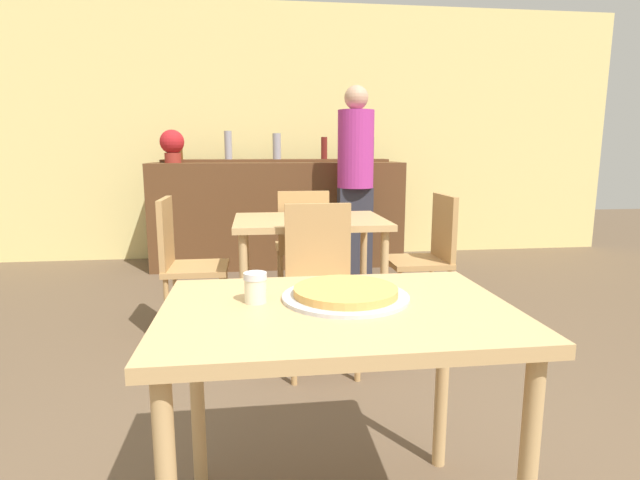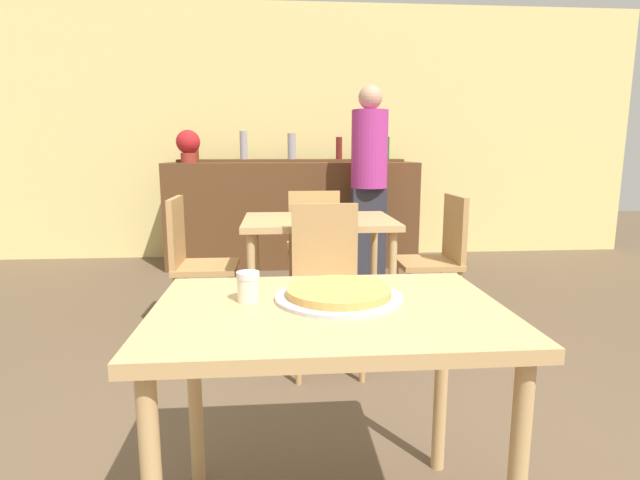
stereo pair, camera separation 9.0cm
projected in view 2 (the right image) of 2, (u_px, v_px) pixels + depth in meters
wall_back at (291, 133)px, 5.64m from camera, size 8.00×0.05×2.80m
dining_table_near at (329, 336)px, 1.49m from camera, size 1.04×0.73×0.77m
dining_table_far at (319, 233)px, 3.30m from camera, size 0.98×0.72×0.78m
bar_counter at (293, 214)px, 5.30m from camera, size 2.60×0.56×1.09m
bar_back_shelf at (291, 156)px, 5.33m from camera, size 2.39×0.24×0.32m
chair_far_side_front at (326, 274)px, 2.80m from camera, size 0.40×0.40×0.92m
chair_far_side_back at (313, 240)px, 3.85m from camera, size 0.40×0.40×0.92m
chair_far_side_left at (193, 256)px, 3.26m from camera, size 0.40×0.40×0.92m
chair_far_side_right at (439, 252)px, 3.39m from camera, size 0.40×0.40×0.92m
pizza_tray at (339, 294)px, 1.55m from camera, size 0.40×0.40×0.04m
cheese_shaker at (248, 286)px, 1.52m from camera, size 0.07×0.07×0.09m
person_standing at (369, 175)px, 4.71m from camera, size 0.34×0.34×1.81m
potted_plant at (188, 144)px, 5.03m from camera, size 0.24×0.24×0.33m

